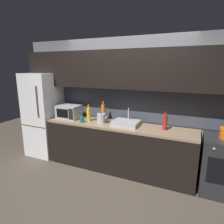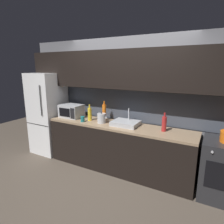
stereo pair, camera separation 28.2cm
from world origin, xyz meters
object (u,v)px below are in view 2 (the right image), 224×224
kettle (102,118)px  microwave (72,111)px  wine_bottle_orange (104,112)px  wine_bottle_red (164,124)px  oven_range (222,170)px  refrigerator (48,113)px  mug_teal (83,119)px  wine_bottle_yellow (90,114)px

kettle → microwave: bearing=175.3°
wine_bottle_orange → wine_bottle_red: size_ratio=1.23×
oven_range → microwave: microwave is taller
microwave → kettle: 0.79m
oven_range → wine_bottle_orange: wine_bottle_orange is taller
refrigerator → kettle: (1.47, -0.05, 0.08)m
oven_range → microwave: (-2.87, 0.02, 0.58)m
wine_bottle_orange → mug_teal: (-0.31, -0.30, -0.11)m
wine_bottle_yellow → wine_bottle_orange: bearing=31.5°
oven_range → wine_bottle_red: 1.08m
wine_bottle_orange → wine_bottle_yellow: wine_bottle_orange is taller
refrigerator → wine_bottle_red: bearing=0.8°
wine_bottle_red → kettle: bearing=-175.8°
refrigerator → kettle: bearing=-1.8°
microwave → kettle: (0.79, -0.07, -0.04)m
microwave → wine_bottle_orange: wine_bottle_orange is taller
refrigerator → kettle: 1.47m
oven_range → wine_bottle_orange: (-2.13, 0.15, 0.62)m
microwave → mug_teal: 0.47m
refrigerator → oven_range: bearing=-0.0°
wine_bottle_yellow → mug_teal: wine_bottle_yellow is taller
microwave → refrigerator: bearing=-178.4°
wine_bottle_yellow → kettle: bearing=-7.8°
microwave → wine_bottle_orange: size_ratio=1.18×
refrigerator → wine_bottle_yellow: 1.17m
refrigerator → oven_range: (3.55, -0.00, -0.46)m
refrigerator → wine_bottle_yellow: size_ratio=5.60×
oven_range → wine_bottle_red: bearing=177.5°
wine_bottle_orange → wine_bottle_red: bearing=-5.0°
wine_bottle_orange → mug_teal: wine_bottle_orange is taller
microwave → wine_bottle_orange: 0.75m
microwave → wine_bottle_yellow: 0.49m
oven_range → wine_bottle_orange: 2.22m
mug_teal → wine_bottle_yellow: bearing=67.2°
microwave → wine_bottle_yellow: (0.49, -0.02, -0.00)m
microwave → mug_teal: microwave is taller
oven_range → mug_teal: 2.50m
refrigerator → oven_range: 3.58m
oven_range → wine_bottle_yellow: bearing=-179.9°
mug_teal → oven_range: bearing=3.7°
oven_range → mug_teal: mug_teal is taller
microwave → wine_bottle_red: wine_bottle_red is taller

